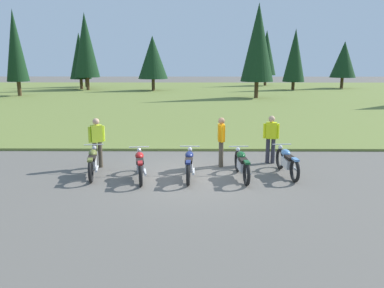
# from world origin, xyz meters

# --- Properties ---
(ground_plane) EXTENTS (140.00, 140.00, 0.00)m
(ground_plane) POSITION_xyz_m (0.00, 0.00, 0.00)
(ground_plane) COLOR #605B54
(grass_moorland) EXTENTS (80.00, 44.00, 0.10)m
(grass_moorland) POSITION_xyz_m (0.00, 25.34, 0.05)
(grass_moorland) COLOR olive
(grass_moorland) RESTS_ON ground
(forest_treeline) EXTENTS (40.83, 25.04, 8.65)m
(forest_treeline) POSITION_xyz_m (-1.46, 29.98, 4.42)
(forest_treeline) COLOR #47331E
(forest_treeline) RESTS_ON ground
(motorcycle_olive) EXTENTS (0.68, 2.09, 0.88)m
(motorcycle_olive) POSITION_xyz_m (-3.08, 0.08, 0.44)
(motorcycle_olive) COLOR black
(motorcycle_olive) RESTS_ON ground
(motorcycle_red) EXTENTS (0.68, 2.09, 0.88)m
(motorcycle_red) POSITION_xyz_m (-1.57, -0.24, 0.44)
(motorcycle_red) COLOR black
(motorcycle_red) RESTS_ON ground
(motorcycle_navy) EXTENTS (0.62, 2.10, 0.88)m
(motorcycle_navy) POSITION_xyz_m (-0.08, -0.14, 0.44)
(motorcycle_navy) COLOR black
(motorcycle_navy) RESTS_ON ground
(motorcycle_british_green) EXTENTS (0.62, 2.10, 0.88)m
(motorcycle_british_green) POSITION_xyz_m (1.53, -0.14, 0.44)
(motorcycle_british_green) COLOR black
(motorcycle_british_green) RESTS_ON ground
(motorcycle_sky_blue) EXTENTS (0.62, 2.10, 0.88)m
(motorcycle_sky_blue) POSITION_xyz_m (2.97, 0.19, 0.44)
(motorcycle_sky_blue) COLOR black
(motorcycle_sky_blue) RESTS_ON ground
(rider_near_row_end) EXTENTS (0.54, 0.27, 1.67)m
(rider_near_row_end) POSITION_xyz_m (2.72, 1.60, 0.95)
(rider_near_row_end) COLOR #2D2D38
(rider_near_row_end) RESTS_ON ground
(rider_checking_bike) EXTENTS (0.50, 0.36, 1.67)m
(rider_checking_bike) POSITION_xyz_m (-3.16, 1.00, 0.95)
(rider_checking_bike) COLOR #4C4233
(rider_checking_bike) RESTS_ON ground
(rider_in_hivis_vest) EXTENTS (0.23, 0.55, 1.67)m
(rider_in_hivis_vest) POSITION_xyz_m (0.98, 1.18, 0.95)
(rider_in_hivis_vest) COLOR #4C4233
(rider_in_hivis_vest) RESTS_ON ground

